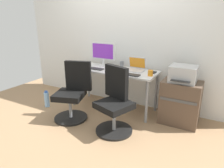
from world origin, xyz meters
TOP-DOWN VIEW (x-y plane):
  - ground_plane at (0.00, 0.00)m, footprint 5.28×5.28m
  - back_wall at (0.00, 0.37)m, footprint 4.40×0.04m
  - desk at (0.00, 0.00)m, footprint 1.53×0.59m
  - office_chair_left at (-0.38, -0.66)m, footprint 0.56×0.56m
  - office_chair_right at (0.38, -0.66)m, footprint 0.56×0.56m
  - side_cabinet at (1.17, 0.01)m, footprint 0.58×0.42m
  - printer at (1.17, 0.01)m, footprint 0.38×0.40m
  - water_bottle_on_floor at (-1.10, -0.56)m, footprint 0.09×0.09m
  - desktop_monitor at (-0.30, 0.15)m, footprint 0.48×0.18m
  - open_laptop at (0.36, 0.13)m, footprint 0.31×0.28m
  - keyboard_by_monitor at (-0.31, -0.13)m, footprint 0.34×0.12m
  - keyboard_by_laptop at (0.39, -0.20)m, footprint 0.34×0.12m
  - mouse_by_monitor at (0.13, 0.12)m, footprint 0.06×0.10m
  - mouse_by_laptop at (-0.70, -0.02)m, footprint 0.06×0.10m
  - coffee_mug at (0.70, -0.09)m, footprint 0.08×0.08m
  - pen_cup at (0.05, 0.23)m, footprint 0.07×0.07m
  - phone_near_laptop at (0.69, 0.12)m, footprint 0.07×0.14m
  - phone_near_monitor at (0.00, -0.17)m, footprint 0.07×0.14m

SIDE VIEW (x-z plane):
  - ground_plane at x=0.00m, z-range 0.00..0.00m
  - water_bottle_on_floor at x=-1.10m, z-range -0.01..0.30m
  - side_cabinet at x=1.17m, z-range 0.00..0.68m
  - office_chair_left at x=-0.38m, z-range -0.05..0.89m
  - office_chair_right at x=0.38m, z-range -0.05..0.89m
  - desk at x=0.00m, z-range 0.29..1.01m
  - phone_near_laptop at x=0.69m, z-range 0.73..0.74m
  - phone_near_monitor at x=0.00m, z-range 0.73..0.74m
  - keyboard_by_monitor at x=-0.31m, z-range 0.73..0.74m
  - keyboard_by_laptop at x=0.39m, z-range 0.73..0.74m
  - mouse_by_monitor at x=0.13m, z-range 0.73..0.76m
  - mouse_by_laptop at x=-0.70m, z-range 0.73..0.76m
  - coffee_mug at x=0.70m, z-range 0.73..0.82m
  - pen_cup at x=0.05m, z-range 0.73..0.83m
  - open_laptop at x=0.36m, z-range 0.67..0.89m
  - printer at x=1.17m, z-range 0.68..0.92m
  - desktop_monitor at x=-0.30m, z-range 0.76..1.19m
  - back_wall at x=0.00m, z-range 0.00..2.60m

